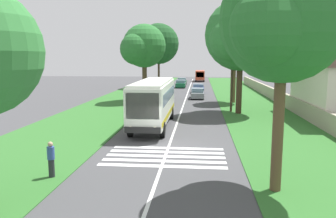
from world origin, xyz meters
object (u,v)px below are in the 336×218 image
trailing_minibus_0 (200,75)px  roadside_tree_right_0 (233,50)px  trailing_car_1 (198,89)px  roadside_tree_right_1 (280,23)px  roadside_tree_left_2 (158,45)px  trailing_car_3 (182,82)px  trailing_car_0 (198,94)px  utility_pole (232,68)px  pedestrian (51,159)px  trailing_car_2 (181,84)px  roadside_tree_right_2 (239,37)px  roadside_tree_left_0 (143,47)px  coach_bus (154,100)px

trailing_minibus_0 → roadside_tree_right_0: 39.40m
trailing_car_1 → roadside_tree_right_1: roadside_tree_right_1 is taller
roadside_tree_left_2 → trailing_car_3: bearing=-26.9°
trailing_car_0 → utility_pole: (-11.63, -3.54, 3.86)m
trailing_car_3 → pedestrian: bearing=176.8°
roadside_tree_right_1 → trailing_car_1: bearing=4.8°
trailing_car_2 → roadside_tree_left_2: size_ratio=0.37×
trailing_car_0 → trailing_car_1: size_ratio=1.00×
trailing_car_1 → roadside_tree_right_2: roadside_tree_right_2 is taller
trailing_minibus_0 → utility_pole: bearing=-176.0°
roadside_tree_left_0 → roadside_tree_right_0: roadside_tree_left_0 is taller
trailing_car_0 → roadside_tree_left_0: 10.06m
trailing_car_3 → pedestrian: 56.04m
trailing_car_1 → roadside_tree_right_1: size_ratio=0.45×
roadside_tree_left_2 → utility_pole: size_ratio=1.35×
roadside_tree_left_2 → roadside_tree_right_1: 49.80m
coach_bus → roadside_tree_right_2: roadside_tree_right_2 is taller
coach_bus → roadside_tree_right_0: 17.83m
pedestrian → coach_bus: bearing=-14.1°
trailing_car_1 → trailing_car_2: 10.04m
trailing_car_2 → roadside_tree_right_1: roadside_tree_right_1 is taller
trailing_car_1 → roadside_tree_left_0: size_ratio=0.44×
roadside_tree_right_1 → trailing_car_2: bearing=7.7°
roadside_tree_right_2 → trailing_car_2: bearing=13.9°
coach_bus → trailing_car_0: 20.10m
coach_bus → trailing_car_2: (36.80, -0.13, -1.48)m
trailing_car_3 → roadside_tree_left_0: (-27.66, 3.51, 6.17)m
roadside_tree_right_1 → utility_pole: bearing=-0.3°
roadside_tree_left_0 → utility_pole: bearing=-126.4°
trailing_car_3 → utility_pole: (-35.36, -6.93, 3.86)m
roadside_tree_left_2 → pedestrian: size_ratio=6.93×
trailing_car_3 → roadside_tree_right_1: roadside_tree_right_1 is taller
coach_bus → trailing_car_2: coach_bus is taller
pedestrian → roadside_tree_left_2: bearing=1.0°
trailing_car_0 → roadside_tree_right_0: bearing=-134.7°
trailing_car_3 → roadside_tree_left_0: bearing=172.8°
roadside_tree_right_2 → roadside_tree_right_1: bearing=178.2°
trailing_car_3 → roadside_tree_right_2: roadside_tree_right_2 is taller
trailing_car_3 → roadside_tree_left_0: roadside_tree_left_0 is taller
trailing_car_2 → roadside_tree_right_1: (-49.87, -6.70, 6.25)m
trailing_car_2 → roadside_tree_right_1: bearing=-172.3°
trailing_car_2 → roadside_tree_right_2: size_ratio=0.38×
roadside_tree_left_0 → trailing_car_3: bearing=-7.2°
trailing_car_1 → utility_pole: size_ratio=0.49×
roadside_tree_right_0 → pedestrian: 30.50m
coach_bus → pedestrian: size_ratio=6.60×
trailing_car_3 → roadside_tree_left_2: size_ratio=0.37×
coach_bus → trailing_car_0: (19.75, -3.41, -1.48)m
trailing_car_3 → pedestrian: pedestrian is taller
trailing_car_2 → trailing_car_3: bearing=1.0°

